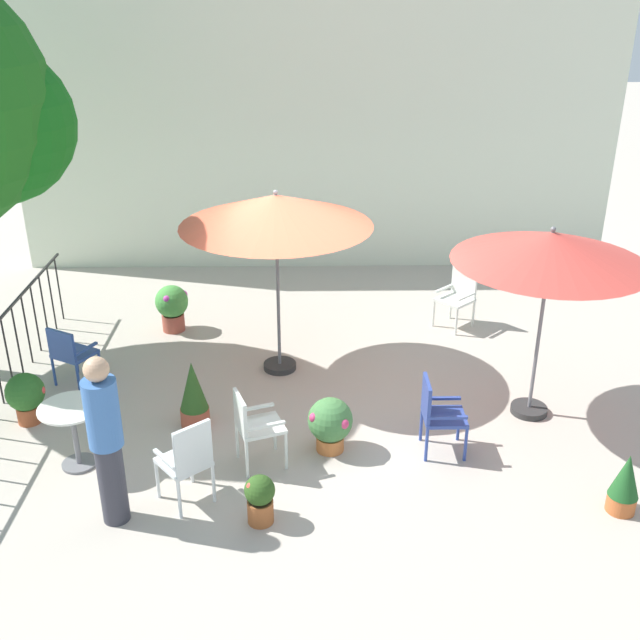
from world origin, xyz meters
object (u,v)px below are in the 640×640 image
Objects in this scene: patio_umbrella_0 at (276,211)px; potted_plant_4 at (330,423)px; patio_chair_4 at (70,352)px; patio_umbrella_1 at (551,249)px; potted_plant_1 at (26,395)px; patio_chair_1 at (437,411)px; patio_chair_2 at (458,293)px; patio_chair_0 at (188,458)px; cafe_table_0 at (73,425)px; potted_plant_5 at (172,305)px; potted_plant_3 at (260,498)px; standing_person at (106,439)px; potted_plant_2 at (625,483)px; potted_plant_0 at (193,395)px; patio_chair_3 at (253,423)px.

potted_plant_4 is at bearing -71.81° from patio_umbrella_0.
patio_chair_4 is 1.29× the size of potted_plant_4.
potted_plant_1 is at bearing -178.84° from patio_umbrella_1.
patio_umbrella_0 reaches higher than patio_chair_1.
patio_chair_2 is at bearing 27.15° from patio_umbrella_0.
patio_chair_1 is 4.71m from patio_chair_4.
patio_chair_2 is (3.43, 4.19, -0.03)m from patio_chair_0.
cafe_table_0 is at bearing -46.79° from potted_plant_1.
patio_umbrella_0 is at bearing -37.24° from potted_plant_5.
potted_plant_3 is at bearing -148.19° from patio_umbrella_1.
standing_person is (-1.50, -3.06, -1.27)m from patio_umbrella_0.
patio_umbrella_0 is 3.66m from potted_plant_3.
standing_person is at bearing -157.45° from patio_umbrella_1.
patio_chair_0 is 1.10× the size of patio_chair_1.
patio_chair_4 is 1.30× the size of potted_plant_1.
potted_plant_3 is at bearing -70.46° from potted_plant_5.
potted_plant_1 is at bearing 164.96° from potted_plant_2.
patio_chair_1 is at bearing -42.87° from potted_plant_5.
cafe_table_0 is 3.92m from patio_chair_1.
patio_umbrella_0 is 2.45m from potted_plant_0.
patio_umbrella_0 is at bearing 84.85° from patio_chair_3.
potted_plant_2 is 6.66m from potted_plant_5.
potted_plant_2 reaches higher than potted_plant_1.
patio_chair_1 is 1.70× the size of potted_plant_3.
potted_plant_1 is at bearing 172.05° from patio_chair_1.
patio_umbrella_1 is 2.19m from patio_chair_1.
patio_umbrella_1 reaches higher than patio_chair_0.
cafe_table_0 is at bearing -146.00° from potted_plant_0.
patio_chair_0 is at bearing -129.32° from patio_chair_2.
potted_plant_4 is (1.58, -0.53, -0.06)m from potted_plant_0.
patio_umbrella_1 is 2.68× the size of patio_chair_3.
patio_umbrella_1 is 2.60× the size of patio_chair_2.
patio_chair_2 is at bearing 50.68° from patio_chair_0.
potted_plant_3 is at bearing -178.24° from potted_plant_2.
patio_umbrella_0 is at bearing 88.48° from potted_plant_3.
potted_plant_0 is 1.18× the size of potted_plant_5.
patio_chair_1 is 1.39× the size of potted_plant_4.
patio_umbrella_1 is at bearing 1.16° from potted_plant_1.
patio_chair_0 is at bearing -132.32° from patio_chair_3.
patio_chair_2 is at bearing 46.88° from standing_person.
patio_umbrella_0 is 3.69m from potted_plant_1.
patio_chair_1 is 1.36× the size of potted_plant_2.
patio_umbrella_1 is at bearing 22.55° from standing_person.
patio_chair_3 is at bearing -162.72° from patio_umbrella_1.
potted_plant_2 is at bearing -8.63° from cafe_table_0.
patio_chair_3 is 0.98m from potted_plant_3.
patio_chair_1 is 2.23m from potted_plant_3.
potted_plant_3 is 1.40m from potted_plant_4.
patio_chair_0 is at bearing -27.30° from cafe_table_0.
potted_plant_1 is (-1.98, 0.09, -0.04)m from potted_plant_0.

